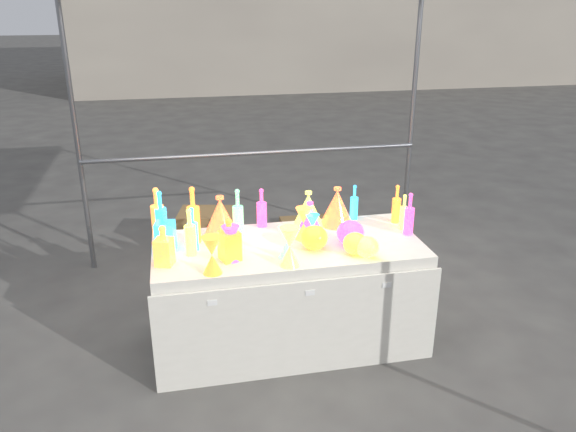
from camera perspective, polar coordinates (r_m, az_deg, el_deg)
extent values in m
plane|color=#65635D|center=(4.15, 0.00, -12.34)|extent=(80.00, 80.00, 0.00)
cylinder|color=gray|center=(5.07, -20.67, 7.39)|extent=(0.04, 0.04, 2.40)
cylinder|color=gray|center=(5.47, 12.44, 9.18)|extent=(0.04, 0.04, 2.40)
cylinder|color=gray|center=(5.07, -3.41, 6.40)|extent=(3.00, 0.04, 0.04)
cube|color=white|center=(3.95, 0.00, -7.80)|extent=(1.80, 0.80, 0.75)
cube|color=white|center=(3.62, 1.36, -11.43)|extent=(1.84, 0.02, 0.68)
cube|color=white|center=(3.41, -7.70, -8.74)|extent=(0.06, 0.00, 0.03)
cube|color=white|center=(3.49, 2.26, -7.81)|extent=(0.06, 0.00, 0.03)
cube|color=white|center=(3.63, 10.00, -6.92)|extent=(0.06, 0.00, 0.03)
cube|color=olive|center=(5.51, -8.16, -1.43)|extent=(0.60, 0.50, 0.39)
cube|color=olive|center=(6.03, 2.59, -0.89)|extent=(0.68, 0.49, 0.06)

